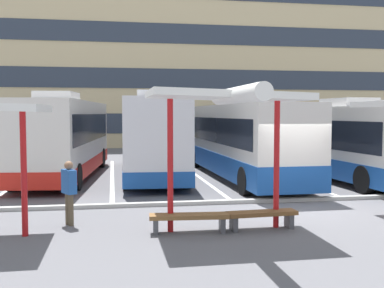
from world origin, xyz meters
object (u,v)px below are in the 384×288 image
coach_bus_3 (329,141)px  bench_1 (189,219)px  coach_bus_1 (154,136)px  coach_bus_4 (381,138)px  coach_bus_0 (64,138)px  waiting_passenger_1 (69,188)px  coach_bus_2 (240,141)px  bench_2 (262,216)px  waiting_shelter_1 (227,100)px

coach_bus_3 → bench_1: coach_bus_3 is taller
coach_bus_1 → bench_1: 10.68m
coach_bus_4 → bench_1: size_ratio=6.06×
coach_bus_0 → coach_bus_3: coach_bus_0 is taller
coach_bus_0 → waiting_passenger_1: size_ratio=6.67×
coach_bus_1 → coach_bus_2: coach_bus_1 is taller
coach_bus_3 → bench_2: size_ratio=7.07×
coach_bus_2 → waiting_shelter_1: 9.71m
coach_bus_0 → bench_2: size_ratio=6.16×
waiting_shelter_1 → bench_1: size_ratio=2.22×
waiting_shelter_1 → bench_1: 2.95m
coach_bus_3 → coach_bus_4: bearing=25.7°
coach_bus_0 → coach_bus_2: coach_bus_0 is taller
coach_bus_3 → waiting_shelter_1: 11.47m
waiting_shelter_1 → bench_1: waiting_shelter_1 is taller
bench_1 → coach_bus_4: bearing=42.9°
coach_bus_0 → coach_bus_2: 7.78m
coach_bus_2 → bench_2: size_ratio=6.83×
waiting_passenger_1 → coach_bus_0: bearing=96.1°
coach_bus_1 → coach_bus_2: 3.97m
coach_bus_0 → coach_bus_3: 11.84m
coach_bus_1 → bench_2: bearing=-80.8°
coach_bus_1 → coach_bus_2: bearing=-22.2°
coach_bus_0 → coach_bus_4: 15.35m
coach_bus_0 → bench_1: 11.34m
bench_1 → bench_2: bearing=0.7°
coach_bus_0 → coach_bus_4: (15.35, 0.09, -0.17)m
bench_1 → bench_2: size_ratio=1.08×
waiting_shelter_1 → bench_2: 2.95m
coach_bus_0 → coach_bus_1: bearing=0.2°
coach_bus_0 → coach_bus_1: 3.96m
coach_bus_2 → coach_bus_4: (7.72, 1.58, -0.05)m
coach_bus_4 → bench_2: 14.44m
coach_bus_0 → waiting_shelter_1: bearing=-65.9°
coach_bus_3 → bench_1: (-7.86, -8.92, -1.25)m
coach_bus_4 → coach_bus_2: bearing=-168.4°
coach_bus_2 → waiting_passenger_1: 10.27m
bench_2 → waiting_passenger_1: (-4.66, 1.25, 0.60)m
coach_bus_1 → bench_2: (1.70, -10.56, -1.46)m
coach_bus_3 → waiting_passenger_1: 13.19m
coach_bus_0 → bench_1: (3.86, -10.57, -1.41)m
coach_bus_0 → coach_bus_2: bearing=-11.0°
bench_1 → bench_2: same height
bench_1 → bench_2: (1.80, 0.02, -0.00)m
coach_bus_1 → waiting_passenger_1: bearing=-107.7°
coach_bus_3 → coach_bus_4: size_ratio=1.08×
bench_2 → bench_1: bearing=-179.3°
coach_bus_0 → coach_bus_1: coach_bus_1 is taller
coach_bus_2 → coach_bus_3: 4.10m
waiting_shelter_1 → bench_2: size_ratio=2.39×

